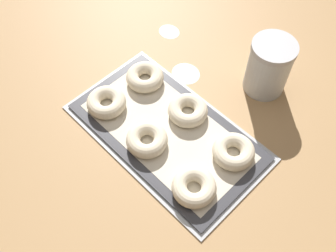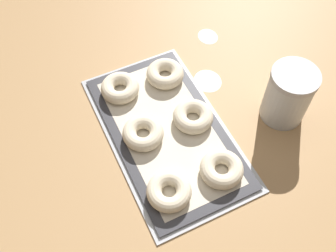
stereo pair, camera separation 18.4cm
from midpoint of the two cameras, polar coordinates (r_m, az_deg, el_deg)
name	(u,v)px [view 2 (the right image)]	position (r m, az deg, el deg)	size (l,w,h in m)	color
ground_plane	(168,135)	(1.04, 5.07, -2.08)	(2.80, 2.80, 0.00)	#A87F51
baking_tray	(168,131)	(1.04, 4.99, -1.47)	(0.53, 0.30, 0.01)	#B2B5BA
baking_mat	(168,130)	(1.04, 5.01, -1.31)	(0.50, 0.28, 0.00)	#333338
bagel_front_left	(120,88)	(1.09, -2.27, 4.92)	(0.11, 0.11, 0.04)	beige
bagel_front_center	(143,133)	(1.00, 1.50, -1.77)	(0.11, 0.11, 0.04)	beige
bagel_front_right	(169,191)	(0.93, 5.80, -10.25)	(0.11, 0.11, 0.04)	beige
bagel_back_left	(165,74)	(1.12, 4.23, 6.99)	(0.11, 0.11, 0.04)	beige
bagel_back_center	(193,117)	(1.04, 8.65, 0.68)	(0.11, 0.11, 0.04)	beige
bagel_back_right	(222,169)	(0.98, 13.14, -6.90)	(0.11, 0.11, 0.04)	beige
flour_canister	(288,95)	(1.08, 21.74, 3.56)	(0.12, 0.12, 0.16)	silver
flour_patch_near	(208,36)	(1.28, 9.96, 12.25)	(0.07, 0.06, 0.00)	white
flour_patch_far	(208,81)	(1.16, 10.30, 5.93)	(0.09, 0.08, 0.00)	white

